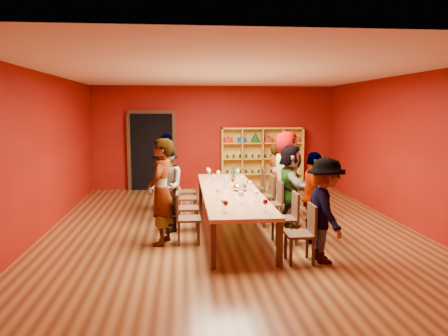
{
  "coord_description": "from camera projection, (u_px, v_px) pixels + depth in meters",
  "views": [
    {
      "loc": [
        -0.92,
        -8.27,
        2.29
      ],
      "look_at": [
        -0.1,
        0.33,
        1.15
      ],
      "focal_mm": 35.0,
      "sensor_mm": 36.0,
      "label": 1
    }
  ],
  "objects": [
    {
      "name": "room_shell",
      "position": [
        231.0,
        152.0,
        8.35
      ],
      "size": [
        7.1,
        9.1,
        3.04
      ],
      "color": "#4F2D15",
      "rests_on": "ground"
    },
    {
      "name": "tasting_table",
      "position": [
        231.0,
        193.0,
        8.46
      ],
      "size": [
        1.1,
        4.5,
        0.75
      ],
      "color": "#B5794B",
      "rests_on": "ground"
    },
    {
      "name": "doorway",
      "position": [
        152.0,
        151.0,
        12.61
      ],
      "size": [
        1.4,
        0.17,
        2.3
      ],
      "color": "black",
      "rests_on": "ground"
    },
    {
      "name": "shelving_unit",
      "position": [
        262.0,
        155.0,
        12.81
      ],
      "size": [
        2.4,
        0.4,
        1.8
      ],
      "color": "gold",
      "rests_on": "ground"
    },
    {
      "name": "chair_person_left_1",
      "position": [
        184.0,
        215.0,
        7.53
      ],
      "size": [
        0.42,
        0.42,
        0.89
      ],
      "color": "black",
      "rests_on": "ground"
    },
    {
      "name": "person_left_1",
      "position": [
        161.0,
        192.0,
        7.44
      ],
      "size": [
        0.63,
        0.76,
        1.83
      ],
      "primitive_type": "imported",
      "rotation": [
        0.0,
        0.0,
        -1.8
      ],
      "color": "white",
      "rests_on": "ground"
    },
    {
      "name": "chair_person_left_2",
      "position": [
        184.0,
        205.0,
        8.35
      ],
      "size": [
        0.42,
        0.42,
        0.89
      ],
      "color": "black",
      "rests_on": "ground"
    },
    {
      "name": "person_left_2",
      "position": [
        165.0,
        188.0,
        8.27
      ],
      "size": [
        0.63,
        0.9,
        1.67
      ],
      "primitive_type": "imported",
      "rotation": [
        0.0,
        0.0,
        -1.32
      ],
      "color": "pink",
      "rests_on": "ground"
    },
    {
      "name": "chair_person_left_3",
      "position": [
        183.0,
        195.0,
        9.3
      ],
      "size": [
        0.42,
        0.42,
        0.89
      ],
      "color": "black",
      "rests_on": "ground"
    },
    {
      "name": "person_left_3",
      "position": [
        165.0,
        183.0,
        9.23
      ],
      "size": [
        0.66,
        1.06,
        1.52
      ],
      "primitive_type": "imported",
      "rotation": [
        0.0,
        0.0,
        -1.29
      ],
      "color": "#5B7ABB",
      "rests_on": "ground"
    },
    {
      "name": "chair_person_left_4",
      "position": [
        183.0,
        189.0,
        10.05
      ],
      "size": [
        0.42,
        0.42,
        0.89
      ],
      "color": "black",
      "rests_on": "ground"
    },
    {
      "name": "person_left_4",
      "position": [
        167.0,
        173.0,
        9.96
      ],
      "size": [
        0.59,
        1.08,
        1.77
      ],
      "primitive_type": "imported",
      "rotation": [
        0.0,
        0.0,
        -1.69
      ],
      "color": "#151A3B",
      "rests_on": "ground"
    },
    {
      "name": "chair_person_right_0",
      "position": [
        305.0,
        230.0,
        6.6
      ],
      "size": [
        0.42,
        0.42,
        0.89
      ],
      "color": "black",
      "rests_on": "ground"
    },
    {
      "name": "person_right_0",
      "position": [
        325.0,
        210.0,
        6.59
      ],
      "size": [
        0.44,
        1.04,
        1.6
      ],
      "primitive_type": "imported",
      "rotation": [
        0.0,
        0.0,
        1.59
      ],
      "color": "#121532",
      "rests_on": "ground"
    },
    {
      "name": "chair_person_right_1",
      "position": [
        289.0,
        215.0,
        7.56
      ],
      "size": [
        0.42,
        0.42,
        0.89
      ],
      "color": "black",
      "rests_on": "ground"
    },
    {
      "name": "person_right_1",
      "position": [
        313.0,
        197.0,
        7.56
      ],
      "size": [
        0.56,
        0.99,
        1.59
      ],
      "primitive_type": "imported",
      "rotation": [
        0.0,
        0.0,
        1.42
      ],
      "color": "#525257",
      "rests_on": "ground"
    },
    {
      "name": "chair_person_right_2",
      "position": [
        275.0,
        201.0,
        8.72
      ],
      "size": [
        0.42,
        0.42,
        0.89
      ],
      "color": "black",
      "rests_on": "ground"
    },
    {
      "name": "person_right_2",
      "position": [
        290.0,
        185.0,
        8.71
      ],
      "size": [
        0.48,
        1.52,
        1.62
      ],
      "primitive_type": "imported",
      "rotation": [
        0.0,
        0.0,
        1.6
      ],
      "color": "#5685B1",
      "rests_on": "ground"
    },
    {
      "name": "chair_person_right_3",
      "position": [
        267.0,
        193.0,
        9.54
      ],
      "size": [
        0.42,
        0.42,
        0.89
      ],
      "color": "black",
      "rests_on": "ground"
    },
    {
      "name": "person_right_3",
      "position": [
        286.0,
        174.0,
        9.52
      ],
      "size": [
        0.79,
        1.02,
        1.85
      ],
      "primitive_type": "imported",
      "rotation": [
        0.0,
        0.0,
        1.19
      ],
      "color": "#C8868F",
      "rests_on": "ground"
    },
    {
      "name": "chair_person_right_4",
      "position": [
        259.0,
        185.0,
        10.53
      ],
      "size": [
        0.42,
        0.42,
        0.89
      ],
      "color": "black",
      "rests_on": "ground"
    },
    {
      "name": "person_right_4",
      "position": [
        276.0,
        175.0,
        10.54
      ],
      "size": [
        0.58,
        0.66,
        1.51
      ],
      "primitive_type": "imported",
      "rotation": [
        0.0,
        0.0,
        1.95
      ],
      "color": "#121833",
      "rests_on": "ground"
    },
    {
      "name": "wine_glass_0",
      "position": [
        218.0,
        191.0,
        7.57
      ],
      "size": [
        0.09,
        0.09,
        0.21
      ],
      "color": "silver",
      "rests_on": "tasting_table"
    },
    {
      "name": "wine_glass_1",
      "position": [
        243.0,
        178.0,
        9.16
      ],
      "size": [
        0.07,
        0.07,
        0.18
      ],
      "color": "silver",
      "rests_on": "tasting_table"
    },
    {
      "name": "wine_glass_2",
      "position": [
        250.0,
        184.0,
        8.33
      ],
      "size": [
        0.09,
        0.09,
        0.22
      ],
      "color": "silver",
      "rests_on": "tasting_table"
    },
    {
      "name": "wine_glass_3",
      "position": [
        265.0,
        202.0,
        6.68
      ],
      "size": [
        0.08,
        0.08,
        0.2
      ],
      "color": "silver",
      "rests_on": "tasting_table"
    },
    {
      "name": "wine_glass_4",
      "position": [
        233.0,
        169.0,
        10.35
      ],
      "size": [
        0.09,
        0.09,
        0.21
      ],
      "color": "silver",
      "rests_on": "tasting_table"
    },
    {
      "name": "wine_glass_5",
      "position": [
        209.0,
        171.0,
        10.16
      ],
      "size": [
        0.08,
        0.08,
        0.19
      ],
      "color": "silver",
      "rests_on": "tasting_table"
    },
    {
      "name": "wine_glass_6",
      "position": [
        213.0,
        176.0,
        9.42
      ],
      "size": [
        0.08,
        0.08,
        0.2
      ],
      "color": "silver",
      "rests_on": "tasting_table"
    },
    {
      "name": "wine_glass_7",
      "position": [
        223.0,
        202.0,
        6.8
      ],
      "size": [
        0.07,
        0.07,
        0.18
      ],
      "color": "silver",
      "rests_on": "tasting_table"
    },
    {
      "name": "wine_glass_8",
      "position": [
        256.0,
        193.0,
        7.42
      ],
      "size": [
        0.08,
        0.08,
        0.2
      ],
      "color": "silver",
      "rests_on": "tasting_table"
    },
    {
      "name": "wine_glass_9",
      "position": [
        226.0,
        204.0,
        6.61
      ],
      "size": [
        0.08,
        0.08,
        0.19
      ],
      "color": "silver",
      "rests_on": "tasting_table"
    },
    {
      "name": "wine_glass_10",
      "position": [
        248.0,
        183.0,
        8.55
      ],
      "size": [
        0.08,
        0.08,
        0.19
      ],
      "color": "silver",
      "rests_on": "tasting_table"
    },
    {
      "name": "wine_glass_11",
      "position": [
        241.0,
        194.0,
        7.23
      ],
      "size": [
        0.09,
        0.09,
        0.22
      ],
      "color": "silver",
      "rests_on": "tasting_table"
    },
    {
      "name": "wine_glass_12",
      "position": [
        214.0,
        177.0,
        9.14
      ],
      "size": [
        0.08,
        0.08,
        0.21
      ],
      "color": "silver",
      "rests_on": "tasting_table"
    },
    {
      "name": "wine_glass_13",
      "position": [
        233.0,
        180.0,
        8.85
      ],
      "size": [
        0.07,
        0.07,
        0.18
      ],
      "color": "silver",
      "rests_on": "tasting_table"
    },
    {
      "name": "wine_glass_14",
      "position": [
        232.0,
        188.0,
        8.02
      ],
      "size": [
        0.08,
        0.08,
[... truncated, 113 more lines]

